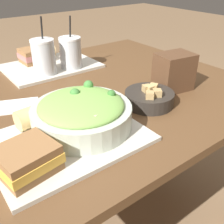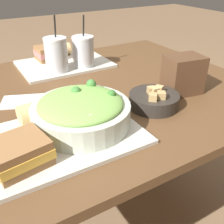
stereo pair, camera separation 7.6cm
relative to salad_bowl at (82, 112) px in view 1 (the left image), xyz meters
The scene contains 14 objects.
ground_plane 0.82m from the salad_bowl, 63.41° to the left, with size 12.00×12.00×0.00m, color #846647.
dining_table 0.29m from the salad_bowl, 63.41° to the left, with size 1.31×0.98×0.73m.
tray_near 0.08m from the salad_bowl, 157.13° to the right, with size 0.40×0.30×0.01m.
tray_far 0.56m from the salad_bowl, 73.87° to the left, with size 0.40×0.30×0.01m.
salad_bowl is the anchor object (origin of this frame).
soup_bowl 0.26m from the salad_bowl, ahead, with size 0.17×0.17×0.07m.
sandwich_near 0.21m from the salad_bowl, 155.91° to the right, with size 0.14×0.13×0.06m.
baguette_near 0.13m from the salad_bowl, 133.92° to the left, with size 0.14×0.07×0.06m.
sandwich_far 0.62m from the salad_bowl, 80.02° to the left, with size 0.12×0.11×0.06m.
baguette_far 0.67m from the salad_bowl, 75.38° to the left, with size 0.12×0.06×0.06m.
drink_cup_dark 0.46m from the salad_bowl, 78.43° to the left, with size 0.10×0.10×0.23m.
drink_cup_red 0.50m from the salad_bowl, 64.20° to the left, with size 0.10×0.10×0.22m.
chip_bag 0.42m from the salad_bowl, ahead, with size 0.14×0.12×0.14m.
napkin_folded 0.28m from the salad_bowl, 113.01° to the left, with size 0.18×0.15×0.00m.
Camera 1 is at (-0.42, -0.78, 1.15)m, focal length 42.00 mm.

